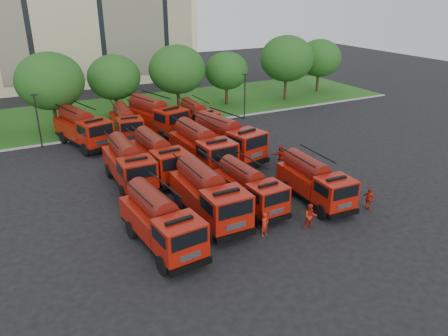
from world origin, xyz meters
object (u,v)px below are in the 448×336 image
Objects in this scene: fire_truck_6 at (202,147)px; fire_truck_8 at (83,128)px; fire_truck_9 at (126,123)px; fire_truck_10 at (156,116)px; fire_truck_11 at (197,117)px; firefighter_0 at (264,235)px; fire_truck_7 at (226,138)px; firefighter_1 at (309,228)px; fire_truck_2 at (249,187)px; fire_truck_1 at (208,194)px; firefighter_3 at (322,190)px; fire_truck_0 at (161,221)px; fire_truck_3 at (314,181)px; fire_truck_5 at (158,156)px; fire_truck_4 at (129,163)px; firefighter_2 at (368,209)px; firefighter_5 at (281,165)px; firefighter_4 at (146,182)px.

fire_truck_8 is at bearing 124.52° from fire_truck_6.
fire_truck_9 is 0.84× the size of fire_truck_10.
fire_truck_11 is 4.32× the size of firefighter_0.
fire_truck_6 is at bearing -172.31° from fire_truck_7.
fire_truck_2 is at bearing 139.14° from firefighter_1.
fire_truck_1 is 0.89× the size of fire_truck_10.
fire_truck_11 is 17.77m from firefighter_3.
fire_truck_7 reaches higher than fire_truck_0.
fire_truck_1 is at bearing -114.82° from fire_truck_6.
fire_truck_10 is at bearing 96.86° from fire_truck_7.
fire_truck_3 is 20.34m from fire_truck_10.
fire_truck_10 reaches higher than fire_truck_5.
fire_truck_7 is 9.93m from fire_truck_10.
fire_truck_4 is 9.29m from fire_truck_7.
fire_truck_1 is 0.91× the size of fire_truck_7.
fire_truck_11 is at bearing 71.43° from fire_truck_7.
fire_truck_2 is at bearing -103.08° from fire_truck_11.
fire_truck_10 is at bearing -92.50° from firefighter_3.
firefighter_0 is at bearing -108.60° from fire_truck_2.
fire_truck_4 is 4.60× the size of firefighter_2.
fire_truck_4 is at bearing 79.28° from fire_truck_0.
fire_truck_0 is 1.01× the size of fire_truck_4.
fire_truck_4 is 12.77m from firefighter_5.
fire_truck_11 is (7.30, -1.07, -0.07)m from fire_truck_9.
fire_truck_8 is 4.22× the size of firefighter_4.
fire_truck_8 is at bearing 166.28° from fire_truck_10.
fire_truck_9 is (2.85, 10.76, -0.07)m from fire_truck_4.
firefighter_5 is (3.27, -3.71, -1.80)m from fire_truck_7.
firefighter_4 is (-6.88, 11.49, 0.00)m from firefighter_1.
fire_truck_1 is at bearing 179.39° from fire_truck_2.
fire_truck_6 reaches higher than fire_truck_2.
fire_truck_9 is (0.33, 10.32, -0.08)m from fire_truck_5.
fire_truck_0 is 20.03m from fire_truck_8.
firefighter_1 is 5.93m from firefighter_3.
fire_truck_4 is at bearing 110.96° from fire_truck_1.
fire_truck_3 is at bearing -68.05° from fire_truck_6.
fire_truck_11 is at bearing 60.61° from firefighter_0.
firefighter_4 is at bearing -20.18° from fire_truck_4.
fire_truck_4 is 14.73m from firefighter_3.
fire_truck_6 is at bearing -141.70° from firefighter_4.
fire_truck_7 reaches higher than fire_truck_9.
fire_truck_4 is at bearing 125.82° from fire_truck_2.
firefighter_2 is 0.79× the size of firefighter_3.
firefighter_5 is (9.61, -13.05, -1.58)m from fire_truck_9.
fire_truck_8 is at bearing -23.50° from firefighter_5.
fire_truck_5 is 10.44m from firefighter_5.
fire_truck_10 reaches higher than firefighter_2.
firefighter_0 is 0.91× the size of firefighter_1.
firefighter_5 is at bearing -26.24° from fire_truck_6.
fire_truck_4 reaches higher than firefighter_4.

